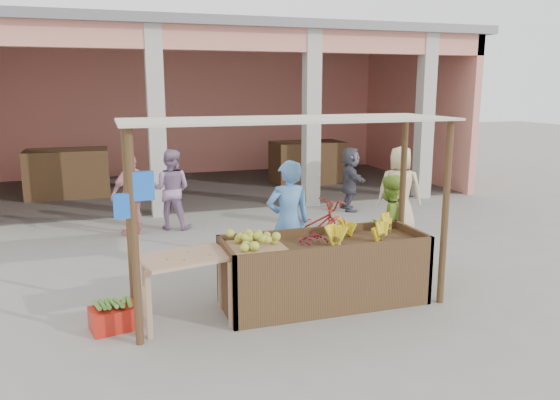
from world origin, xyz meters
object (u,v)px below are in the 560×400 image
object	(u,v)px
side_table	(186,267)
vendor_green	(388,221)
motorcycle	(312,228)
fruit_stall	(324,273)
red_crate	(114,318)
vendor_blue	(288,218)

from	to	relation	value
side_table	vendor_green	xyz separation A→B (m)	(3.18, 0.96, 0.08)
side_table	motorcycle	size ratio (longest dim) A/B	0.65
fruit_stall	red_crate	distance (m)	2.62
side_table	red_crate	world-z (taller)	side_table
motorcycle	vendor_green	bearing A→B (deg)	-165.68
vendor_green	motorcycle	world-z (taller)	vendor_green
red_crate	motorcycle	size ratio (longest dim) A/B	0.29
vendor_blue	side_table	bearing A→B (deg)	31.84
red_crate	vendor_blue	xyz separation A→B (m)	(2.44, 0.89, 0.80)
vendor_green	fruit_stall	bearing A→B (deg)	14.92
side_table	vendor_blue	size ratio (longest dim) A/B	0.61
red_crate	vendor_blue	size ratio (longest dim) A/B	0.27
fruit_stall	side_table	world-z (taller)	side_table
side_table	red_crate	size ratio (longest dim) A/B	2.24
side_table	motorcycle	xyz separation A→B (m)	(2.36, 2.01, -0.23)
vendor_blue	vendor_green	bearing A→B (deg)	179.41
side_table	vendor_green	bearing A→B (deg)	4.10
vendor_green	side_table	bearing A→B (deg)	-0.73
side_table	motorcycle	distance (m)	3.11
fruit_stall	motorcycle	xyz separation A→B (m)	(0.60, 1.96, 0.06)
red_crate	vendor_blue	distance (m)	2.72
vendor_blue	motorcycle	world-z (taller)	vendor_blue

